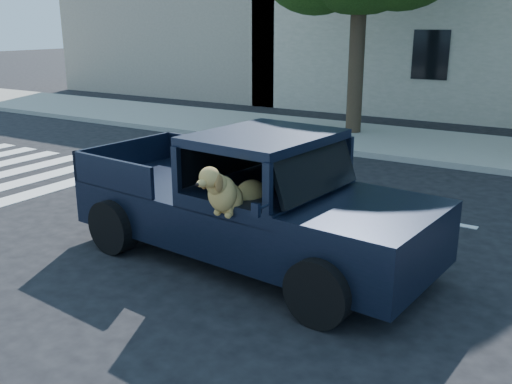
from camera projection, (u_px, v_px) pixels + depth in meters
ground at (349, 298)px, 6.92m from camera, size 120.00×120.00×0.00m
far_sidewalk at (494, 152)px, 14.36m from camera, size 60.00×4.00×0.15m
building_left at (197, 5)px, 26.82m from camera, size 12.00×6.00×8.00m
pickup_truck at (244, 217)px, 7.94m from camera, size 5.28×2.84×1.84m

